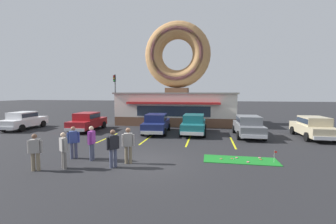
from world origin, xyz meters
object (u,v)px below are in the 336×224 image
object	(u,v)px
car_red	(87,121)
putting_flag_pin	(275,154)
pedestrian_blue_sweater_man	(74,141)
pedestrian_beanie_man	(92,141)
car_grey	(248,125)
pedestrian_clipboard_woman	(128,144)
car_teal	(194,123)
pedestrian_crossing_woman	(64,149)
car_champagne	(313,126)
pedestrian_hooded_kid	(35,151)
trash_bin	(242,124)
car_white	(24,120)
car_navy	(156,123)
traffic_light_pole	(115,90)
golf_ball	(234,159)
pedestrian_leather_jacket_man	(113,147)

from	to	relation	value
car_red	putting_flag_pin	bearing A→B (deg)	-26.51
pedestrian_blue_sweater_man	pedestrian_beanie_man	size ratio (longest dim) A/B	0.96
car_grey	pedestrian_clipboard_woman	bearing A→B (deg)	-130.53
car_red	car_teal	bearing A→B (deg)	0.26
car_red	pedestrian_crossing_woman	distance (m)	10.28
car_grey	pedestrian_blue_sweater_man	size ratio (longest dim) A/B	2.78
car_champagne	pedestrian_hooded_kid	world-z (taller)	pedestrian_hooded_kid
trash_bin	car_teal	bearing A→B (deg)	-142.04
car_white	car_navy	world-z (taller)	same
pedestrian_crossing_woman	trash_bin	world-z (taller)	pedestrian_crossing_woman
car_grey	pedestrian_blue_sweater_man	world-z (taller)	pedestrian_blue_sweater_man
car_champagne	trash_bin	world-z (taller)	car_champagne
pedestrian_clipboard_woman	pedestrian_crossing_woman	distance (m)	2.81
car_white	pedestrian_blue_sweater_man	distance (m)	12.47
car_navy	pedestrian_blue_sweater_man	world-z (taller)	pedestrian_blue_sweater_man
pedestrian_blue_sweater_man	trash_bin	distance (m)	14.83
traffic_light_pole	putting_flag_pin	bearing A→B (deg)	-48.17
pedestrian_crossing_woman	traffic_light_pole	world-z (taller)	traffic_light_pole
car_teal	car_white	size ratio (longest dim) A/B	0.98
putting_flag_pin	car_white	size ratio (longest dim) A/B	0.12
car_champagne	pedestrian_clipboard_woman	xyz separation A→B (m)	(-11.26, -8.06, 0.08)
putting_flag_pin	car_red	size ratio (longest dim) A/B	0.12
pedestrian_blue_sweater_man	pedestrian_crossing_woman	distance (m)	1.55
pedestrian_beanie_man	pedestrian_crossing_woman	world-z (taller)	pedestrian_beanie_man
car_champagne	pedestrian_beanie_man	world-z (taller)	pedestrian_beanie_man
golf_ball	car_red	size ratio (longest dim) A/B	0.01
car_grey	golf_ball	bearing A→B (deg)	-105.18
car_teal	pedestrian_crossing_woman	distance (m)	10.69
car_white	pedestrian_leather_jacket_man	bearing A→B (deg)	-34.09
pedestrian_hooded_kid	pedestrian_crossing_woman	bearing A→B (deg)	24.84
car_grey	pedestrian_beanie_man	world-z (taller)	pedestrian_beanie_man
car_white	putting_flag_pin	bearing A→B (deg)	-18.02
putting_flag_pin	car_navy	xyz separation A→B (m)	(-7.40, 6.71, 0.43)
golf_ball	pedestrian_hooded_kid	bearing A→B (deg)	-159.92
car_grey	car_navy	bearing A→B (deg)	178.28
putting_flag_pin	car_red	xyz separation A→B (m)	(-13.67, 6.82, 0.43)
car_white	pedestrian_hooded_kid	bearing A→B (deg)	-45.15
putting_flag_pin	traffic_light_pole	bearing A→B (deg)	131.83
golf_ball	traffic_light_pole	bearing A→B (deg)	128.39
putting_flag_pin	pedestrian_beanie_man	xyz separation A→B (m)	(-8.82, -1.18, 0.52)
golf_ball	car_red	xyz separation A→B (m)	(-11.78, 6.71, 0.82)
car_red	pedestrian_leather_jacket_man	world-z (taller)	pedestrian_leather_jacket_man
car_white	traffic_light_pole	size ratio (longest dim) A/B	0.80
golf_ball	car_champagne	world-z (taller)	car_champagne
car_grey	pedestrian_crossing_woman	xyz separation A→B (m)	(-9.24, -9.03, 0.02)
golf_ball	car_navy	xyz separation A→B (m)	(-5.50, 6.60, 0.82)
pedestrian_blue_sweater_man	traffic_light_pole	bearing A→B (deg)	107.40
car_grey	pedestrian_leather_jacket_man	world-z (taller)	pedestrian_leather_jacket_man
car_champagne	pedestrian_blue_sweater_man	world-z (taller)	pedestrian_blue_sweater_man
pedestrian_beanie_man	car_champagne	bearing A→B (deg)	30.83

